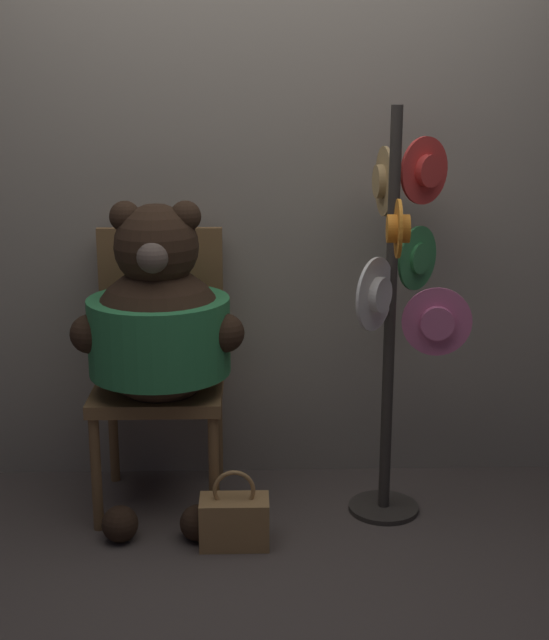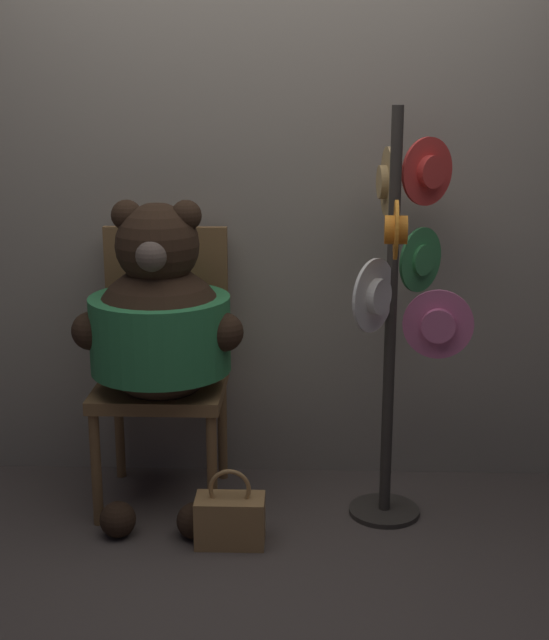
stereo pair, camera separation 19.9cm
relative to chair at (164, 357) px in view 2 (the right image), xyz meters
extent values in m
plane|color=#4C423D|center=(0.40, -0.45, -0.58)|extent=(14.00, 14.00, 0.00)
cube|color=gray|center=(0.40, 0.26, 0.66)|extent=(8.00, 0.10, 2.49)
cylinder|color=brown|center=(-0.22, -0.31, -0.36)|extent=(0.04, 0.04, 0.46)
cylinder|color=brown|center=(0.22, -0.31, -0.36)|extent=(0.04, 0.04, 0.46)
cylinder|color=brown|center=(-0.22, 0.12, -0.36)|extent=(0.04, 0.04, 0.46)
cylinder|color=brown|center=(0.22, 0.12, -0.36)|extent=(0.04, 0.04, 0.46)
cube|color=brown|center=(0.00, -0.09, -0.10)|extent=(0.50, 0.50, 0.05)
cube|color=brown|center=(0.00, 0.14, 0.22)|extent=(0.50, 0.04, 0.59)
sphere|color=black|center=(0.02, -0.17, 0.15)|extent=(0.53, 0.53, 0.53)
cylinder|color=#2D7F47|center=(0.02, -0.17, 0.15)|extent=(0.54, 0.54, 0.29)
sphere|color=black|center=(0.02, -0.17, 0.49)|extent=(0.32, 0.32, 0.32)
sphere|color=black|center=(-0.09, -0.17, 0.60)|extent=(0.12, 0.12, 0.12)
sphere|color=black|center=(0.13, -0.17, 0.60)|extent=(0.12, 0.12, 0.12)
sphere|color=brown|center=(0.02, -0.30, 0.47)|extent=(0.12, 0.12, 0.12)
sphere|color=black|center=(-0.23, -0.23, 0.17)|extent=(0.15, 0.15, 0.15)
sphere|color=black|center=(0.27, -0.23, 0.17)|extent=(0.15, 0.15, 0.15)
sphere|color=black|center=(-0.13, -0.41, -0.52)|extent=(0.14, 0.14, 0.14)
sphere|color=black|center=(0.16, -0.41, -0.52)|extent=(0.14, 0.14, 0.14)
cylinder|color=#332D28|center=(0.89, -0.19, -0.57)|extent=(0.28, 0.28, 0.02)
cylinder|color=#332D28|center=(0.89, -0.19, 0.21)|extent=(0.04, 0.04, 1.58)
cylinder|color=silver|center=(0.82, -0.29, 0.33)|extent=(0.17, 0.23, 0.27)
cylinder|color=silver|center=(0.82, -0.29, 0.33)|extent=(0.14, 0.15, 0.13)
cylinder|color=tan|center=(0.88, -0.02, 0.71)|extent=(0.04, 0.27, 0.27)
cylinder|color=tan|center=(0.88, -0.02, 0.71)|extent=(0.08, 0.13, 0.13)
cylinder|color=orange|center=(0.88, -0.36, 0.58)|extent=(0.02, 0.21, 0.21)
cylinder|color=orange|center=(0.88, -0.36, 0.58)|extent=(0.08, 0.10, 0.10)
cylinder|color=red|center=(1.02, -0.09, 0.76)|extent=(0.21, 0.16, 0.25)
cylinder|color=red|center=(1.02, -0.09, 0.76)|extent=(0.14, 0.13, 0.12)
cylinder|color=#3D9351|center=(1.01, -0.06, 0.42)|extent=(0.18, 0.19, 0.25)
cylinder|color=#3D9351|center=(1.01, -0.06, 0.42)|extent=(0.11, 0.11, 0.12)
cylinder|color=#D16693|center=(1.07, -0.21, 0.20)|extent=(0.26, 0.04, 0.26)
cylinder|color=#D16693|center=(1.07, -0.21, 0.20)|extent=(0.14, 0.09, 0.13)
cube|color=#A87A47|center=(0.30, -0.45, -0.49)|extent=(0.26, 0.14, 0.18)
torus|color=#A87A47|center=(0.30, -0.45, -0.36)|extent=(0.16, 0.02, 0.16)
camera|label=1|loc=(0.37, -3.43, 1.07)|focal=50.00mm
camera|label=2|loc=(0.57, -3.43, 1.07)|focal=50.00mm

